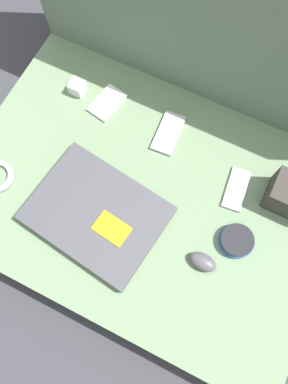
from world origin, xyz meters
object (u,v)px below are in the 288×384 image
(computer_mouse, at_px, (203,262))
(phone_black, at_px, (236,189))
(phone_small, at_px, (168,133))
(phone_silver, at_px, (107,103))
(speaker_puck, at_px, (237,241))
(charger_brick, at_px, (77,87))
(laptop, at_px, (97,214))

(computer_mouse, distance_m, phone_black, 0.22)
(phone_small, bearing_deg, phone_silver, 172.97)
(speaker_puck, distance_m, charger_brick, 0.63)
(speaker_puck, xyz_separation_m, charger_brick, (-0.59, 0.21, 0.01))
(speaker_puck, bearing_deg, phone_silver, 156.49)
(computer_mouse, height_order, phone_black, computer_mouse)
(laptop, bearing_deg, phone_small, 84.90)
(laptop, bearing_deg, speaker_puck, 22.71)
(computer_mouse, relative_size, phone_black, 0.59)
(computer_mouse, xyz_separation_m, phone_black, (0.00, 0.22, -0.01))
(laptop, xyz_separation_m, charger_brick, (-0.23, 0.31, 0.00))
(phone_silver, bearing_deg, charger_brick, -169.82)
(laptop, xyz_separation_m, phone_black, (0.31, 0.23, -0.01))
(computer_mouse, height_order, speaker_puck, computer_mouse)
(laptop, distance_m, charger_brick, 0.39)
(phone_silver, bearing_deg, speaker_puck, -13.23)
(computer_mouse, relative_size, phone_small, 0.56)
(phone_black, distance_m, phone_small, 0.25)
(phone_silver, bearing_deg, computer_mouse, -24.53)
(laptop, height_order, charger_brick, charger_brick)
(phone_black, bearing_deg, speaker_puck, -74.95)
(laptop, height_order, phone_silver, laptop)
(phone_small, height_order, charger_brick, charger_brick)
(speaker_puck, height_order, charger_brick, charger_brick)
(phone_black, height_order, charger_brick, charger_brick)
(phone_silver, xyz_separation_m, charger_brick, (-0.10, 0.00, 0.01))
(speaker_puck, relative_size, phone_small, 0.68)
(phone_small, distance_m, charger_brick, 0.30)
(speaker_puck, xyz_separation_m, phone_small, (-0.29, 0.20, -0.01))
(computer_mouse, distance_m, phone_silver, 0.53)
(charger_brick, bearing_deg, phone_silver, -0.11)
(phone_silver, height_order, charger_brick, charger_brick)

